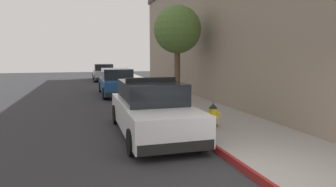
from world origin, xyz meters
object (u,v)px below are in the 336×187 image
Objects in this scene: parked_car_silver_ahead at (117,82)px; fire_hydrant at (213,115)px; parked_car_dark_far at (104,73)px; street_tree at (177,30)px; police_cruiser at (152,109)px.

parked_car_silver_ahead reaches higher than fire_hydrant.
parked_car_dark_far is at bearing 90.24° from parked_car_silver_ahead.
parked_car_dark_far is 1.07× the size of street_tree.
police_cruiser is 9.27m from parked_car_silver_ahead.
parked_car_silver_ahead is 5.54m from street_tree.
parked_car_dark_far is (-0.05, 10.88, 0.00)m from parked_car_silver_ahead.
parked_car_dark_far is 6.37× the size of fire_hydrant.
police_cruiser is 6.36m from street_tree.
street_tree is at bearing -80.55° from parked_car_dark_far.
parked_car_dark_far is at bearing 99.45° from street_tree.
police_cruiser reaches higher than parked_car_silver_ahead.
parked_car_silver_ahead is 1.00× the size of parked_car_dark_far.
parked_car_dark_far is at bearing 90.05° from police_cruiser.
police_cruiser is 20.15m from parked_car_dark_far.
police_cruiser is 1.90m from fire_hydrant.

